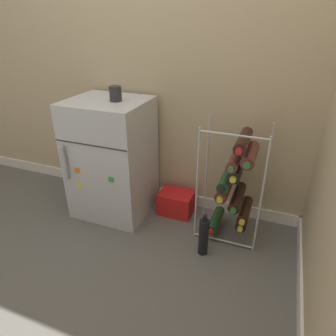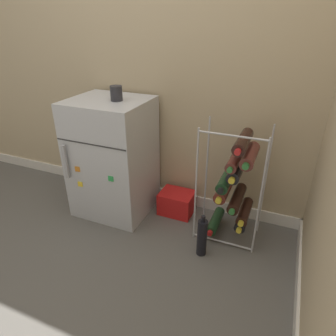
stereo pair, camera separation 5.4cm
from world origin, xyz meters
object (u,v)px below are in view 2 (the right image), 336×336
object	(u,v)px
soda_box	(177,203)
loose_bottle_floor	(202,237)
fridge_top_cup	(116,93)
wine_rack	(235,183)
mini_fridge	(113,158)

from	to	relation	value
soda_box	loose_bottle_floor	distance (m)	0.48
fridge_top_cup	loose_bottle_floor	bearing A→B (deg)	-19.08
wine_rack	soda_box	xyz separation A→B (m)	(-0.44, 0.11, -0.33)
soda_box	fridge_top_cup	distance (m)	0.92
mini_fridge	loose_bottle_floor	size ratio (longest dim) A/B	2.96
wine_rack	loose_bottle_floor	bearing A→B (deg)	-116.99
loose_bottle_floor	fridge_top_cup	bearing A→B (deg)	160.92
fridge_top_cup	loose_bottle_floor	distance (m)	1.08
mini_fridge	wine_rack	distance (m)	0.90
mini_fridge	fridge_top_cup	distance (m)	0.49
mini_fridge	fridge_top_cup	xyz separation A→B (m)	(0.07, -0.00, 0.48)
soda_box	loose_bottle_floor	xyz separation A→B (m)	(0.31, -0.36, 0.04)
soda_box	wine_rack	bearing A→B (deg)	-14.36
soda_box	fridge_top_cup	world-z (taller)	fridge_top_cup
soda_box	loose_bottle_floor	world-z (taller)	loose_bottle_floor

